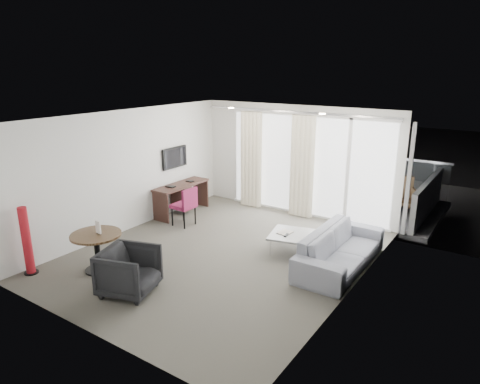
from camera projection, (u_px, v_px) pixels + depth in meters
The scene contains 28 objects.
floor at pixel (223, 255), 8.15m from camera, with size 5.00×6.00×0.00m, color #524E45.
ceiling at pixel (221, 117), 7.41m from camera, with size 5.00×6.00×0.00m, color white.
wall_left at pixel (127, 171), 9.12m from camera, with size 0.00×6.00×2.60m, color silver.
wall_right at pixel (355, 215), 6.45m from camera, with size 0.00×6.00×2.60m, color silver.
wall_front at pixel (82, 244), 5.39m from camera, with size 5.00×0.00×2.60m, color silver.
window_panel at pixel (307, 166), 10.03m from camera, with size 4.00×0.02×2.38m, color white, non-canonical shape.
window_frame at pixel (307, 166), 10.02m from camera, with size 4.10×0.06×2.44m, color white, non-canonical shape.
curtain_left at pixel (251, 160), 10.67m from camera, with size 0.60×0.20×2.38m, color beige, non-canonical shape.
curtain_right at pixel (302, 167), 9.93m from camera, with size 0.60×0.20×2.38m, color beige, non-canonical shape.
curtain_track at pixel (294, 112), 9.70m from camera, with size 4.80×0.04×0.04m, color #B2B2B7, non-canonical shape.
downlight_a at pixel (231, 108), 9.17m from camera, with size 0.12×0.12×0.02m, color #FFE0B2.
downlight_b at pixel (322, 114), 8.05m from camera, with size 0.12×0.12×0.02m, color #FFE0B2.
desk at pixel (182, 199), 10.36m from camera, with size 0.49×1.56×0.73m, color #371F19, non-canonical shape.
tv at pixel (175, 157), 10.23m from camera, with size 0.05×0.80×0.50m, color black, non-canonical shape.
desk_chair at pixel (183, 206), 9.56m from camera, with size 0.48×0.45×0.89m, color maroon, non-canonical shape.
round_table at pixel (98, 252), 7.43m from camera, with size 0.86×0.86×0.69m, color #432E1A, non-canonical shape.
menu_card at pixel (99, 232), 7.35m from camera, with size 0.12×0.02×0.22m, color white, non-canonical shape.
red_lamp at pixel (27, 241), 7.26m from camera, with size 0.24×0.24×1.21m, color maroon.
tub_armchair at pixel (129, 271), 6.70m from camera, with size 0.79×0.82×0.74m, color black.
coffee_table at pixel (292, 243), 8.24m from camera, with size 0.82×0.82×0.37m, color gray, non-canonical shape.
remote at pixel (286, 236), 8.11m from camera, with size 0.05×0.16×0.02m, color black, non-canonical shape.
magazine at pixel (285, 233), 8.24m from camera, with size 0.24×0.30×0.02m, color gray, non-canonical shape.
sofa at pixel (341, 249), 7.61m from camera, with size 2.29×0.90×0.67m, color gray.
terrace_slab at pixel (329, 201), 11.60m from camera, with size 5.60×3.00×0.12m, color #4D4D50.
rattan_chair_a at pixel (339, 193), 10.75m from camera, with size 0.54×0.54×0.79m, color brown, non-canonical shape.
rattan_chair_b at pixel (402, 195), 10.50m from camera, with size 0.56×0.56×0.82m, color brown, non-canonical shape.
rattan_table at pixel (384, 203), 10.32m from camera, with size 0.53×0.53×0.53m, color brown, non-canonical shape.
balustrade at pixel (349, 170), 12.59m from camera, with size 5.50×0.06×1.05m, color #B2B2B7, non-canonical shape.
Camera 1 is at (4.44, -6.03, 3.47)m, focal length 32.00 mm.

